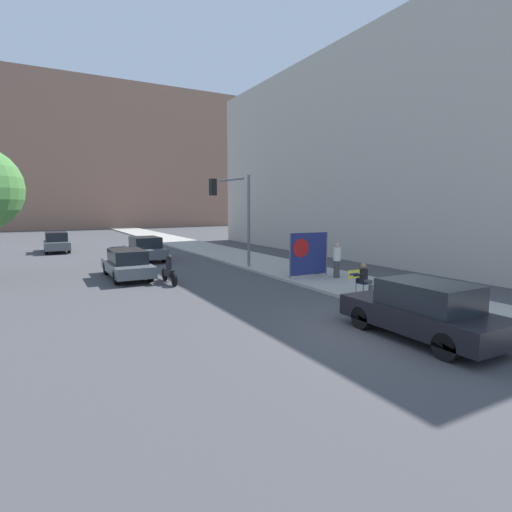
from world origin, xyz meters
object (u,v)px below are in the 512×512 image
car_on_road_distant (56,242)px  traffic_light_pole (235,205)px  jogger_on_sidewalk (337,260)px  parked_car_curbside (423,310)px  seated_protester (364,279)px  car_on_road_nearest (127,264)px  motorcycle_on_road (169,271)px  pedestrian_behind (316,256)px  protest_banner (308,254)px  car_on_road_midblock (145,249)px

car_on_road_distant → traffic_light_pole: bearing=-60.5°
jogger_on_sidewalk → car_on_road_distant: bearing=-61.2°
jogger_on_sidewalk → parked_car_curbside: size_ratio=0.38×
seated_protester → parked_car_curbside: (-1.77, -3.98, -0.04)m
car_on_road_nearest → motorcycle_on_road: size_ratio=2.26×
pedestrian_behind → car_on_road_distant: bearing=-21.4°
car_on_road_nearest → motorcycle_on_road: (1.38, -2.29, -0.15)m
traffic_light_pole → parked_car_curbside: bearing=-93.0°
jogger_on_sidewalk → traffic_light_pole: 6.29m
protest_banner → car_on_road_midblock: bearing=116.4°
parked_car_curbside → motorcycle_on_road: 11.14m
car_on_road_nearest → jogger_on_sidewalk: bearing=-32.2°
seated_protester → jogger_on_sidewalk: (1.70, 3.56, 0.16)m
car_on_road_midblock → car_on_road_distant: size_ratio=1.00×
car_on_road_nearest → car_on_road_distant: car_on_road_distant is taller
jogger_on_sidewalk → parked_car_curbside: bearing=64.7°
seated_protester → parked_car_curbside: parked_car_curbside is taller
protest_banner → parked_car_curbside: 8.73m
jogger_on_sidewalk → motorcycle_on_road: size_ratio=0.78×
car_on_road_distant → pedestrian_behind: bearing=-59.1°
motorcycle_on_road → car_on_road_midblock: bearing=84.0°
jogger_on_sidewalk → traffic_light_pole: (-2.80, 5.03, 2.54)m
seated_protester → parked_car_curbside: 4.35m
parked_car_curbside → car_on_road_distant: parked_car_curbside is taller
protest_banner → parked_car_curbside: size_ratio=0.51×
car_on_road_nearest → car_on_road_distant: 14.30m
pedestrian_behind → protest_banner: 1.06m
seated_protester → car_on_road_distant: (-9.22, 22.94, -0.05)m
car_on_road_midblock → car_on_road_distant: car_on_road_midblock is taller
traffic_light_pole → car_on_road_distant: 16.71m
seated_protester → car_on_road_nearest: size_ratio=0.26×
protest_banner → car_on_road_midblock: size_ratio=0.50×
seated_protester → car_on_road_distant: size_ratio=0.28×
pedestrian_behind → protest_banner: bearing=69.1°
car_on_road_midblock → car_on_road_distant: (-4.73, 8.14, -0.01)m
traffic_light_pole → car_on_road_midblock: bearing=118.5°
jogger_on_sidewalk → traffic_light_pole: traffic_light_pole is taller
car_on_road_nearest → pedestrian_behind: bearing=-25.4°
jogger_on_sidewalk → parked_car_curbside: (-3.47, -7.54, -0.21)m
pedestrian_behind → protest_banner: protest_banner is taller
car_on_road_midblock → jogger_on_sidewalk: bearing=-61.2°
protest_banner → car_on_road_nearest: 8.67m
protest_banner → car_on_road_nearest: protest_banner is taller
protest_banner → car_on_road_midblock: (-5.16, 10.41, -0.47)m
seated_protester → protest_banner: (0.68, 4.39, 0.43)m
seated_protester → car_on_road_nearest: 11.12m
jogger_on_sidewalk → pedestrian_behind: (-0.14, 1.37, 0.03)m
jogger_on_sidewalk → car_on_road_midblock: bearing=-61.8°
motorcycle_on_road → seated_protester: bearing=-50.8°
seated_protester → motorcycle_on_road: seated_protester is taller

